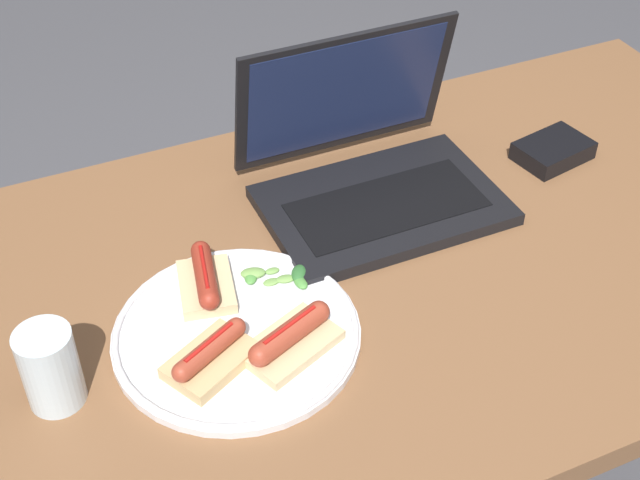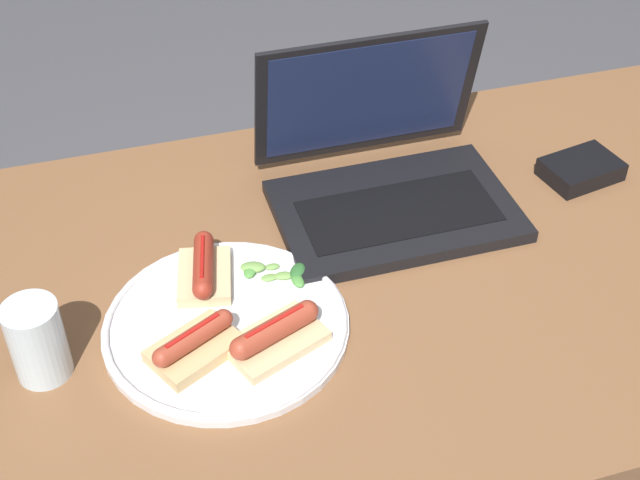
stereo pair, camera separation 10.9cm
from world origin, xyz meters
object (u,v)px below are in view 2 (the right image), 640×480
(laptop, at_px, (387,177))
(plate, at_px, (226,325))
(drinking_glass, at_px, (37,341))
(external_drive, at_px, (581,169))

(laptop, bearing_deg, plate, -145.73)
(drinking_glass, relative_size, external_drive, 0.83)
(laptop, xyz_separation_m, external_drive, (0.29, -0.03, -0.03))
(laptop, relative_size, external_drive, 2.72)
(drinking_glass, height_order, external_drive, drinking_glass)
(plate, height_order, drinking_glass, drinking_glass)
(plate, bearing_deg, external_drive, 15.41)
(drinking_glass, bearing_deg, external_drive, 11.63)
(drinking_glass, distance_m, external_drive, 0.78)
(external_drive, bearing_deg, plate, -175.04)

